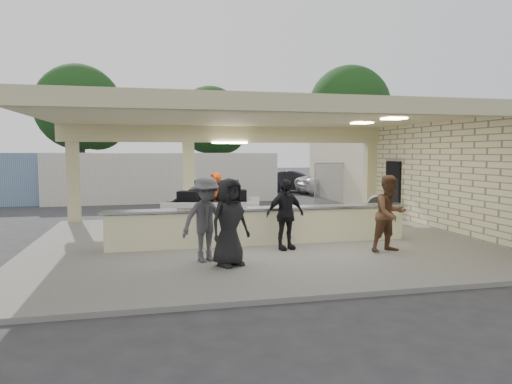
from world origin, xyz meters
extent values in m
plane|color=#2A2A2D|center=(0.00, 0.00, 0.00)|extent=(120.00, 120.00, 0.00)
cube|color=slate|center=(0.00, 0.00, 0.05)|extent=(12.00, 10.00, 0.10)
cube|color=tan|center=(0.00, 0.00, 3.50)|extent=(12.00, 10.00, 0.02)
cube|color=beige|center=(6.00, 0.00, 1.75)|extent=(0.02, 10.00, 3.50)
cube|color=black|center=(5.94, 3.20, 1.15)|extent=(0.10, 0.95, 2.10)
cube|color=tan|center=(0.00, 4.75, 3.20)|extent=(12.00, 0.50, 0.60)
cube|color=tan|center=(0.00, -4.85, 3.35)|extent=(12.00, 0.30, 0.30)
cube|color=tan|center=(-5.50, 4.75, 1.80)|extent=(0.40, 0.40, 3.50)
cube|color=tan|center=(-1.50, 4.75, 1.80)|extent=(0.40, 0.40, 3.50)
cube|color=tan|center=(5.80, 4.80, 1.80)|extent=(0.40, 0.40, 3.50)
cube|color=white|center=(0.00, 4.50, 2.88)|extent=(1.30, 0.12, 0.06)
cube|color=#FFEABF|center=(3.80, 1.50, 3.47)|extent=(0.55, 0.55, 0.04)
cube|color=#FFEABF|center=(3.80, -0.50, 3.47)|extent=(0.55, 0.55, 0.04)
cube|color=#FFEABF|center=(3.80, -2.50, 3.47)|extent=(0.55, 0.55, 0.04)
cube|color=beige|center=(0.00, -0.50, 0.55)|extent=(8.00, 0.50, 0.90)
cube|color=#B7B7BC|center=(0.00, -0.50, 1.05)|extent=(8.20, 0.58, 0.06)
cube|color=silver|center=(-1.08, 1.17, 0.76)|extent=(3.05, 2.23, 0.13)
cylinder|color=black|center=(-2.29, 0.84, 0.32)|extent=(0.23, 0.46, 0.44)
cylinder|color=black|center=(-2.02, 2.01, 0.32)|extent=(0.23, 0.46, 0.44)
cylinder|color=black|center=(-0.15, 0.33, 0.32)|extent=(0.23, 0.46, 0.44)
cylinder|color=black|center=(0.13, 1.51, 0.32)|extent=(0.23, 0.46, 0.44)
cube|color=silver|center=(-0.90, 1.98, 0.98)|extent=(2.69, 0.68, 0.33)
cube|color=silver|center=(-1.27, 0.37, 0.98)|extent=(2.69, 0.68, 0.33)
cube|color=black|center=(-2.02, 1.05, 0.97)|extent=(0.72, 0.55, 0.29)
cube|color=black|center=(-1.27, 0.88, 0.97)|extent=(0.72, 0.55, 0.29)
cube|color=black|center=(-0.52, 0.70, 0.97)|extent=(0.72, 0.55, 0.29)
cube|color=black|center=(-1.86, 1.70, 0.97)|extent=(0.72, 0.55, 0.29)
cube|color=black|center=(-1.11, 1.52, 0.97)|extent=(0.72, 0.55, 0.29)
cube|color=black|center=(-0.37, 1.35, 0.97)|extent=(0.72, 0.55, 0.29)
cube|color=black|center=(-1.78, 1.11, 1.27)|extent=(0.72, 0.55, 0.29)
cube|color=black|center=(-0.98, 1.15, 1.27)|extent=(0.72, 0.55, 0.29)
cube|color=black|center=(-0.39, 1.24, 1.27)|extent=(0.72, 0.55, 0.29)
cube|color=black|center=(-1.44, 1.60, 1.27)|extent=(0.72, 0.55, 0.29)
cube|color=black|center=(-1.30, 1.22, 1.56)|extent=(0.72, 0.55, 0.29)
cube|color=black|center=(-0.63, 1.18, 1.56)|extent=(0.72, 0.55, 0.29)
cube|color=#590F0C|center=(-2.15, 0.97, 0.97)|extent=(0.72, 0.55, 0.29)
cylinder|color=silver|center=(4.89, 2.32, 0.62)|extent=(0.88, 0.68, 0.86)
cylinder|color=black|center=(4.89, 2.32, 0.62)|extent=(0.82, 0.67, 0.76)
cube|color=silver|center=(4.60, 2.32, 0.24)|extent=(0.06, 0.48, 0.29)
cube|color=silver|center=(5.18, 2.32, 0.24)|extent=(0.06, 0.48, 0.29)
imported|color=#D53D0B|center=(-1.04, 1.08, 1.02)|extent=(0.40, 0.69, 1.84)
imported|color=brown|center=(2.83, -2.13, 1.04)|extent=(0.98, 0.58, 1.88)
imported|color=black|center=(0.41, -1.32, 0.99)|extent=(1.10, 0.61, 1.78)
imported|color=#47464B|center=(-1.66, -2.12, 1.05)|extent=(1.29, 0.90, 1.90)
imported|color=black|center=(-1.23, -2.63, 1.05)|extent=(0.99, 0.76, 1.89)
imported|color=silver|center=(8.16, 13.72, 0.69)|extent=(5.16, 3.05, 1.39)
imported|color=silver|center=(11.44, 12.67, 0.67)|extent=(4.55, 3.02, 1.35)
imported|color=black|center=(6.06, 15.44, 0.68)|extent=(4.29, 2.99, 1.35)
cube|color=silver|center=(-2.20, 11.78, 1.25)|extent=(11.56, 2.60, 2.49)
cylinder|color=gray|center=(5.00, 9.00, 1.00)|extent=(0.06, 0.06, 2.00)
cylinder|color=gray|center=(7.00, 9.00, 1.00)|extent=(0.06, 0.06, 2.00)
cylinder|color=gray|center=(9.00, 9.00, 1.00)|extent=(0.06, 0.06, 2.00)
cylinder|color=gray|center=(11.00, 9.00, 1.00)|extent=(0.06, 0.06, 2.00)
cylinder|color=gray|center=(13.00, 9.00, 1.00)|extent=(0.06, 0.06, 2.00)
cylinder|color=gray|center=(15.00, 9.00, 1.00)|extent=(0.06, 0.06, 2.00)
cube|color=gray|center=(11.00, 9.00, 1.00)|extent=(12.00, 0.02, 2.00)
cylinder|color=gray|center=(11.00, 9.00, 2.00)|extent=(12.00, 0.05, 0.05)
cylinder|color=#382619|center=(-8.00, 24.00, 2.25)|extent=(0.70, 0.70, 4.50)
sphere|color=black|center=(-8.00, 24.00, 5.85)|extent=(6.30, 6.30, 6.30)
sphere|color=black|center=(-6.80, 24.60, 4.95)|extent=(4.50, 4.50, 4.50)
cylinder|color=#382619|center=(2.00, 26.00, 2.00)|extent=(0.70, 0.70, 4.00)
sphere|color=black|center=(2.00, 26.00, 5.20)|extent=(5.60, 5.60, 5.60)
sphere|color=black|center=(3.20, 26.60, 4.40)|extent=(4.00, 4.00, 4.00)
cylinder|color=#382619|center=(14.00, 25.00, 2.50)|extent=(0.70, 0.70, 5.00)
sphere|color=black|center=(14.00, 25.00, 6.50)|extent=(7.00, 7.00, 7.00)
sphere|color=black|center=(15.20, 25.60, 5.50)|extent=(5.00, 5.00, 5.00)
cube|color=beige|center=(9.50, 10.00, 1.60)|extent=(6.00, 8.00, 3.20)
camera|label=1|loc=(-2.83, -12.16, 2.54)|focal=32.00mm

